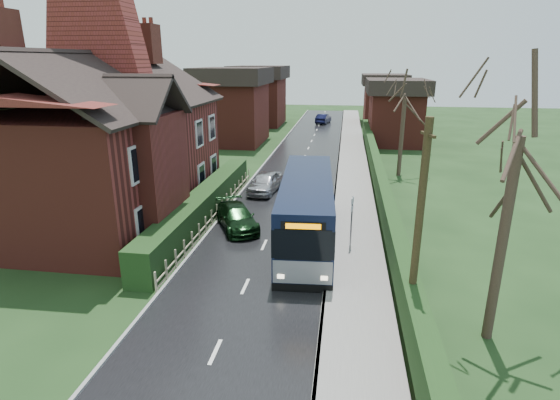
% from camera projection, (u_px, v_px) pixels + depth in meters
% --- Properties ---
extents(ground, '(140.00, 140.00, 0.00)m').
position_uv_depth(ground, '(256.00, 264.00, 18.66)').
color(ground, '#25451D').
rests_on(ground, ground).
extents(road, '(6.00, 100.00, 0.02)m').
position_uv_depth(road, '(287.00, 195.00, 28.07)').
color(road, black).
rests_on(road, ground).
extents(pavement, '(2.50, 100.00, 0.14)m').
position_uv_depth(pavement, '(354.00, 197.00, 27.45)').
color(pavement, slate).
rests_on(pavement, ground).
extents(kerb_right, '(0.12, 100.00, 0.14)m').
position_uv_depth(kerb_right, '(335.00, 197.00, 27.62)').
color(kerb_right, gray).
rests_on(kerb_right, ground).
extents(kerb_left, '(0.12, 100.00, 0.10)m').
position_uv_depth(kerb_left, '(241.00, 193.00, 28.49)').
color(kerb_left, gray).
rests_on(kerb_left, ground).
extents(front_hedge, '(1.20, 16.00, 1.60)m').
position_uv_depth(front_hedge, '(203.00, 205.00, 23.67)').
color(front_hedge, '#193213').
rests_on(front_hedge, ground).
extents(picket_fence, '(0.10, 16.00, 0.90)m').
position_uv_depth(picket_fence, '(217.00, 212.00, 23.67)').
color(picket_fence, '#988E67').
rests_on(picket_fence, ground).
extents(right_wall_hedge, '(0.60, 50.00, 1.80)m').
position_uv_depth(right_wall_hedge, '(380.00, 184.00, 26.94)').
color(right_wall_hedge, maroon).
rests_on(right_wall_hedge, ground).
extents(brick_house, '(9.30, 14.60, 10.30)m').
position_uv_depth(brick_house, '(110.00, 138.00, 23.05)').
color(brick_house, maroon).
rests_on(brick_house, ground).
extents(bus, '(2.96, 10.28, 3.09)m').
position_uv_depth(bus, '(307.00, 210.00, 20.66)').
color(bus, black).
rests_on(bus, ground).
extents(car_silver, '(2.09, 4.10, 1.34)m').
position_uv_depth(car_silver, '(265.00, 182.00, 28.59)').
color(car_silver, '#B7B5BB').
rests_on(car_silver, ground).
extents(car_green, '(3.29, 4.34, 1.17)m').
position_uv_depth(car_green, '(237.00, 217.00, 22.50)').
color(car_green, black).
rests_on(car_green, ground).
extents(car_distant, '(2.09, 4.16, 1.31)m').
position_uv_depth(car_distant, '(323.00, 119.00, 59.82)').
color(car_distant, black).
rests_on(car_distant, ground).
extents(bus_stop_sign, '(0.13, 0.38, 2.53)m').
position_uv_depth(bus_stop_sign, '(352.00, 215.00, 19.64)').
color(bus_stop_sign, slate).
rests_on(bus_stop_sign, ground).
extents(telegraph_pole, '(0.28, 0.87, 6.85)m').
position_uv_depth(telegraph_pole, '(418.00, 232.00, 12.87)').
color(telegraph_pole, black).
rests_on(telegraph_pole, ground).
extents(tree_right_near, '(4.20, 4.20, 9.07)m').
position_uv_depth(tree_right_near, '(523.00, 120.00, 11.69)').
color(tree_right_near, '#382921').
rests_on(tree_right_near, ground).
extents(tree_right_far, '(4.23, 4.23, 8.17)m').
position_uv_depth(tree_right_far, '(405.00, 93.00, 31.13)').
color(tree_right_far, '#382A21').
rests_on(tree_right_far, ground).
extents(tree_house_side, '(4.07, 4.07, 9.25)m').
position_uv_depth(tree_house_side, '(160.00, 82.00, 29.66)').
color(tree_house_side, '#31241D').
rests_on(tree_house_side, ground).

